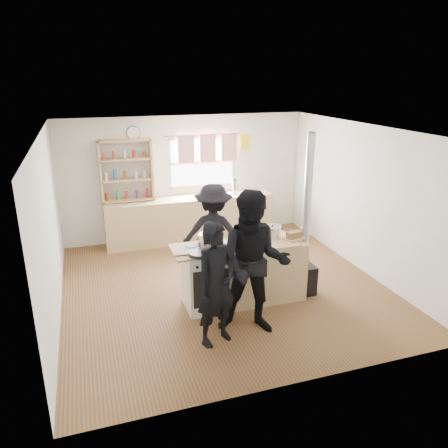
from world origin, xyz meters
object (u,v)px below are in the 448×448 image
Objects in this scene: stockpot_counter at (272,232)px; thermos at (234,187)px; roast_tray at (236,243)px; skillet_greens at (200,253)px; person_near_right at (254,264)px; bread_board at (294,236)px; cooking_island at (244,272)px; person_near_left at (217,284)px; flue_heater at (304,254)px; stockpot_stove at (207,240)px; person_far at (214,233)px.

thermos is at bearing 83.05° from stockpot_counter.
roast_tray is 0.66m from stockpot_counter.
person_near_right is at bearing -45.53° from skillet_greens.
stockpot_counter is 0.84× the size of bread_board.
cooking_island is 1.18m from person_near_left.
skillet_greens is at bearing -164.66° from stockpot_counter.
stockpot_counter reaches higher than bread_board.
flue_heater is at bearing -2.63° from cooking_island.
roast_tray is 0.42m from stockpot_stove.
stockpot_stove is at bearing -178.62° from stockpot_counter.
stockpot_stove is 0.15× the size of person_near_left.
stockpot_stove is (-0.40, 0.13, 0.05)m from roast_tray.
roast_tray reaches higher than cooking_island.
cooking_island is at bearing 101.55° from person_near_right.
thermos is at bearing 46.05° from person_near_left.
bread_board reaches higher than skillet_greens.
person_near_left is (-0.70, -0.89, 0.34)m from cooking_island.
stockpot_stove is at bearing 89.35° from person_far.
person_far is at bearing 142.76° from flue_heater.
person_near_left is (-0.16, -0.98, -0.21)m from stockpot_stove.
stockpot_counter is (-0.32, -2.66, -0.03)m from thermos.
person_far is (0.51, 1.07, -0.14)m from skillet_greens.
person_near_right is 1.18× the size of person_far.
person_far is (0.33, 0.76, -0.20)m from stockpot_stove.
person_near_left reaches higher than stockpot_stove.
stockpot_counter is (1.04, 0.02, 0.00)m from stockpot_stove.
bread_board is at bearing -4.93° from cooking_island.
flue_heater is at bearing -0.39° from roast_tray.
person_near_left is (0.03, -0.67, -0.15)m from skillet_greens.
thermos reaches higher than cooking_island.
roast_tray is 0.90m from person_far.
person_near_right is (0.53, 0.10, 0.16)m from person_near_left.
bread_board is (1.31, -0.16, -0.04)m from stockpot_stove.
thermos is 0.19× the size of person_far.
person_near_left is at bearing -150.62° from bread_board.
flue_heater reaches higher than person_far.
person_far is at bearing 64.27° from skillet_greens.
person_near_left is at bearing 97.27° from person_far.
stockpot_counter is at bearing 77.48° from person_near_right.
thermos reaches higher than stockpot_stove.
person_near_right is at bearing -102.05° from cooking_island.
roast_tray reaches higher than skillet_greens.
flue_heater is (1.50, -0.13, -0.36)m from stockpot_stove.
person_near_right is at bearing -66.86° from stockpot_stove.
stockpot_counter is 1.04m from person_far.
stockpot_stove is 1.04m from stockpot_counter.
roast_tray is at bearing 111.74° from person_near_right.
person_near_right is at bearing -142.11° from bread_board.
person_near_right reaches higher than stockpot_stove.
cooking_island is at bearing 177.37° from flue_heater.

